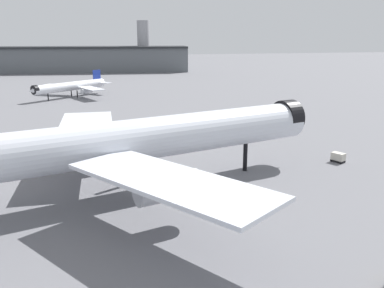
% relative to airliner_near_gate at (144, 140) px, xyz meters
% --- Properties ---
extents(ground, '(900.00, 900.00, 0.00)m').
position_rel_airliner_near_gate_xyz_m(ground, '(1.48, -1.16, -8.15)').
color(ground, slate).
extents(airliner_near_gate, '(66.05, 58.98, 18.50)m').
position_rel_airliner_near_gate_xyz_m(airliner_near_gate, '(0.00, 0.00, 0.00)').
color(airliner_near_gate, silver).
rests_on(airliner_near_gate, ground).
extents(airliner_far_taxiway, '(31.13, 28.45, 9.68)m').
position_rel_airliner_near_gate_xyz_m(airliner_far_taxiway, '(-14.20, 106.09, -3.89)').
color(airliner_far_taxiway, silver).
rests_on(airliner_far_taxiway, ground).
extents(terminal_building, '(167.56, 43.23, 32.60)m').
position_rel_airliner_near_gate_xyz_m(terminal_building, '(-23.61, 222.76, 0.35)').
color(terminal_building, slate).
rests_on(terminal_building, ground).
extents(baggage_cart_trailing, '(2.63, 2.82, 1.82)m').
position_rel_airliner_near_gate_xyz_m(baggage_cart_trailing, '(37.80, 5.80, -7.17)').
color(baggage_cart_trailing, black).
rests_on(baggage_cart_trailing, ground).
extents(traffic_cone_near_nose, '(0.49, 0.49, 0.62)m').
position_rel_airliner_near_gate_xyz_m(traffic_cone_near_nose, '(3.10, 36.49, -7.84)').
color(traffic_cone_near_nose, '#F2600C').
rests_on(traffic_cone_near_nose, ground).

